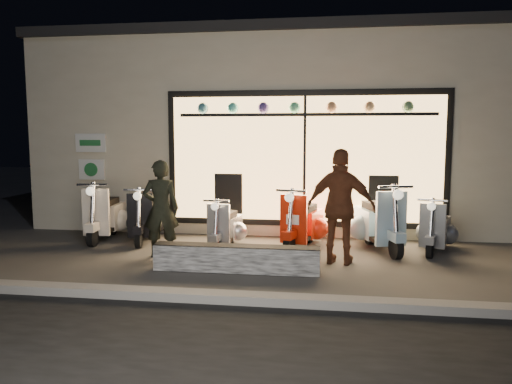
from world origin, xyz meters
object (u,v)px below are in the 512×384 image
man (161,209)px  scooter_red (304,223)px  scooter_silver (227,227)px  woman (341,207)px  graffiti_barrier (236,259)px

man → scooter_red: bearing=-165.0°
scooter_silver → man: bearing=-129.9°
scooter_silver → woman: woman is taller
scooter_silver → man: (-0.92, -0.90, 0.45)m
graffiti_barrier → scooter_red: (0.90, 1.88, 0.23)m
scooter_red → woman: size_ratio=0.82×
scooter_red → woman: (0.63, -1.19, 0.48)m
scooter_silver → scooter_red: (1.38, 0.25, 0.07)m
woman → man: bearing=10.1°
man → woman: bearing=167.8°
scooter_silver → woman: size_ratio=0.69×
graffiti_barrier → man: bearing=152.6°
scooter_red → man: size_ratio=0.92×
scooter_silver → man: size_ratio=0.77×
scooter_red → woman: woman is taller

